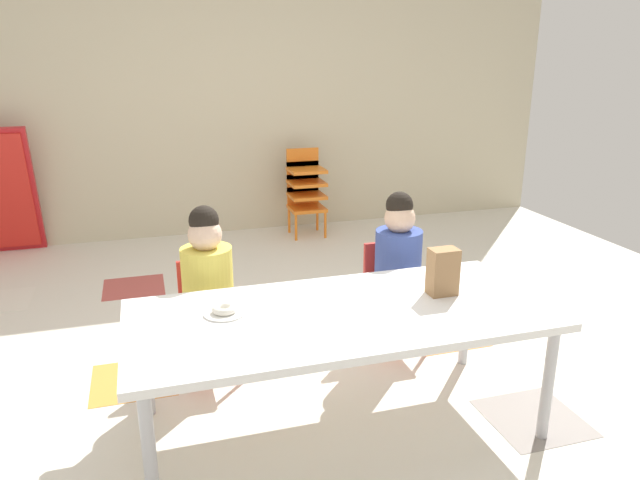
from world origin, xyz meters
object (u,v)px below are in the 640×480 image
at_px(seated_child_middle_seat, 398,257).
at_px(paper_plate_near_edge, 225,313).
at_px(donut_powdered_on_plate, 224,309).
at_px(craft_table, 341,320).
at_px(kid_chair_orange_stack, 305,187).
at_px(paper_bag_brown, 443,272).
at_px(seated_child_near_camera, 207,276).

xyz_separation_m(seated_child_middle_seat, paper_plate_near_edge, (-1.04, -0.52, 0.02)).
bearing_deg(donut_powdered_on_plate, paper_plate_near_edge, 0.00).
bearing_deg(craft_table, seated_child_middle_seat, 49.19).
bearing_deg(paper_plate_near_edge, kid_chair_orange_stack, 68.04).
relative_size(craft_table, paper_bag_brown, 8.33).
bearing_deg(paper_bag_brown, seated_child_middle_seat, 86.04).
relative_size(paper_bag_brown, donut_powdered_on_plate, 2.08).
distance_m(kid_chair_orange_stack, donut_powdered_on_plate, 3.07).
relative_size(paper_bag_brown, paper_plate_near_edge, 1.22).
bearing_deg(kid_chair_orange_stack, craft_table, -102.52).
xyz_separation_m(kid_chair_orange_stack, paper_bag_brown, (-0.15, -2.91, 0.23)).
height_order(kid_chair_orange_stack, paper_bag_brown, kid_chair_orange_stack).
bearing_deg(paper_bag_brown, craft_table, -174.67).
xyz_separation_m(craft_table, paper_plate_near_edge, (-0.49, 0.12, 0.05)).
distance_m(seated_child_middle_seat, paper_bag_brown, 0.60).
xyz_separation_m(kid_chair_orange_stack, paper_plate_near_edge, (-1.15, -2.84, 0.12)).
height_order(kid_chair_orange_stack, paper_plate_near_edge, kid_chair_orange_stack).
bearing_deg(seated_child_near_camera, donut_powdered_on_plate, -88.28).
distance_m(craft_table, paper_bag_brown, 0.53).
height_order(craft_table, seated_child_near_camera, seated_child_near_camera).
bearing_deg(seated_child_middle_seat, kid_chair_orange_stack, 87.36).
relative_size(craft_table, seated_child_middle_seat, 2.00).
xyz_separation_m(craft_table, seated_child_middle_seat, (0.55, 0.64, 0.03)).
distance_m(seated_child_near_camera, paper_plate_near_edge, 0.52).
bearing_deg(donut_powdered_on_plate, paper_bag_brown, -4.02).
bearing_deg(paper_plate_near_edge, donut_powdered_on_plate, 0.00).
xyz_separation_m(craft_table, kid_chair_orange_stack, (0.66, 2.96, -0.07)).
distance_m(kid_chair_orange_stack, paper_bag_brown, 2.92).
bearing_deg(paper_plate_near_edge, craft_table, -13.53).
bearing_deg(paper_bag_brown, seated_child_near_camera, 149.82).
xyz_separation_m(kid_chair_orange_stack, donut_powdered_on_plate, (-1.15, -2.84, 0.14)).
height_order(craft_table, paper_bag_brown, paper_bag_brown).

